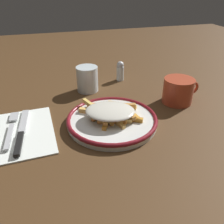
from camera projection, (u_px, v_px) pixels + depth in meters
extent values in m
plane|color=#4B311A|center=(112.00, 123.00, 0.64)|extent=(2.60, 2.60, 0.00)
cylinder|color=silver|center=(112.00, 121.00, 0.63)|extent=(0.25, 0.25, 0.02)
torus|color=maroon|center=(112.00, 118.00, 0.63)|extent=(0.25, 0.25, 0.01)
cube|color=gold|center=(112.00, 116.00, 0.63)|extent=(0.07, 0.08, 0.01)
cube|color=#F4BD5E|center=(92.00, 111.00, 0.65)|extent=(0.07, 0.05, 0.01)
cube|color=gold|center=(127.00, 118.00, 0.62)|extent=(0.08, 0.05, 0.01)
cube|color=#CE9147|center=(123.00, 106.00, 0.66)|extent=(0.08, 0.03, 0.01)
cube|color=#E6B84D|center=(117.00, 111.00, 0.64)|extent=(0.05, 0.06, 0.01)
cube|color=gold|center=(120.00, 115.00, 0.63)|extent=(0.05, 0.06, 0.01)
cube|color=gold|center=(105.00, 115.00, 0.62)|extent=(0.03, 0.09, 0.01)
cube|color=#EDC366|center=(115.00, 121.00, 0.61)|extent=(0.09, 0.03, 0.01)
cube|color=#D28241|center=(101.00, 106.00, 0.68)|extent=(0.08, 0.05, 0.01)
cube|color=#EFC663|center=(93.00, 106.00, 0.65)|extent=(0.04, 0.09, 0.01)
cube|color=#C5853B|center=(123.00, 111.00, 0.63)|extent=(0.04, 0.09, 0.01)
cube|color=gold|center=(107.00, 122.00, 0.61)|extent=(0.04, 0.07, 0.01)
cube|color=#CE8A3D|center=(100.00, 115.00, 0.64)|extent=(0.06, 0.05, 0.01)
cube|color=#E0AC53|center=(113.00, 120.00, 0.61)|extent=(0.04, 0.09, 0.01)
cube|color=#EBB550|center=(122.00, 105.00, 0.68)|extent=(0.08, 0.06, 0.01)
cube|color=gold|center=(111.00, 117.00, 0.63)|extent=(0.03, 0.08, 0.01)
cube|color=gold|center=(131.00, 113.00, 0.64)|extent=(0.02, 0.08, 0.01)
ellipsoid|color=silver|center=(110.00, 111.00, 0.61)|extent=(0.16, 0.14, 0.02)
cube|color=white|center=(22.00, 132.00, 0.60)|extent=(0.17, 0.23, 0.01)
cube|color=silver|center=(9.00, 137.00, 0.57)|extent=(0.02, 0.11, 0.01)
cube|color=silver|center=(14.00, 117.00, 0.65)|extent=(0.02, 0.04, 0.00)
cube|color=black|center=(19.00, 143.00, 0.54)|extent=(0.02, 0.09, 0.01)
cube|color=silver|center=(24.00, 121.00, 0.63)|extent=(0.03, 0.12, 0.00)
cylinder|color=silver|center=(87.00, 79.00, 0.80)|extent=(0.08, 0.08, 0.09)
cylinder|color=#B14329|center=(178.00, 91.00, 0.73)|extent=(0.10, 0.10, 0.08)
torus|color=#B14329|center=(192.00, 88.00, 0.74)|extent=(0.04, 0.01, 0.04)
cylinder|color=silver|center=(120.00, 73.00, 0.90)|extent=(0.03, 0.03, 0.06)
sphere|color=#B7BABF|center=(120.00, 65.00, 0.88)|extent=(0.03, 0.03, 0.03)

